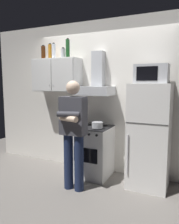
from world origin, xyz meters
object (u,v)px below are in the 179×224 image
at_px(bottle_wine_green, 68,49).
at_px(bottle_liquor_amber, 50,52).
at_px(stove_oven, 93,151).
at_px(bottle_rum_dark, 43,53).
at_px(range_hood, 96,84).
at_px(microwave, 152,74).
at_px(person_standing, 73,131).
at_px(upper_cabinet, 57,75).
at_px(cooking_pot, 97,125).
at_px(refrigerator, 149,136).
at_px(bottle_canister_steel, 63,53).
at_px(bottle_vodka_clear, 54,51).

bearing_deg(bottle_wine_green, bottle_liquor_amber, 171.32).
height_order(stove_oven, bottle_rum_dark, bottle_rum_dark).
distance_m(range_hood, microwave, 0.97).
height_order(person_standing, bottle_wine_green, bottle_wine_green).
distance_m(upper_cabinet, cooking_pot, 1.27).
bearing_deg(cooking_pot, bottle_wine_green, 161.57).
bearing_deg(bottle_liquor_amber, upper_cabinet, -14.94).
xyz_separation_m(stove_oven, person_standing, (-0.05, -0.61, 0.47)).
relative_size(refrigerator, bottle_canister_steel, 8.23).
bearing_deg(microwave, cooking_pot, -170.43).
bearing_deg(upper_cabinet, person_standing, -44.26).
bearing_deg(refrigerator, bottle_liquor_amber, 174.96).
xyz_separation_m(upper_cabinet, person_standing, (0.75, -0.73, -0.85)).
bearing_deg(cooking_pot, refrigerator, 8.32).
xyz_separation_m(upper_cabinet, bottle_wine_green, (0.26, -0.02, 0.46)).
xyz_separation_m(bottle_wine_green, bottle_canister_steel, (-0.12, 0.04, -0.07)).
bearing_deg(cooking_pot, bottle_rum_dark, 167.68).
height_order(bottle_wine_green, bottle_vodka_clear, bottle_wine_green).
height_order(bottle_rum_dark, bottle_liquor_amber, bottle_liquor_amber).
relative_size(stove_oven, bottle_vodka_clear, 2.96).
bearing_deg(stove_oven, person_standing, -94.72).
relative_size(bottle_rum_dark, bottle_liquor_amber, 0.92).
bearing_deg(bottle_canister_steel, bottle_vodka_clear, 176.83).
xyz_separation_m(bottle_canister_steel, bottle_vodka_clear, (-0.21, 0.01, 0.05)).
bearing_deg(bottle_vodka_clear, bottle_wine_green, -8.30).
xyz_separation_m(stove_oven, bottle_liquor_amber, (-0.97, 0.17, 1.76)).
height_order(person_standing, cooking_pot, person_standing).
bearing_deg(stove_oven, bottle_wine_green, 169.04).
bearing_deg(bottle_liquor_amber, cooking_pot, -14.76).
bearing_deg(range_hood, bottle_wine_green, -177.73).
bearing_deg(person_standing, bottle_wine_green, 124.74).
relative_size(stove_oven, cooking_pot, 3.12).
bearing_deg(upper_cabinet, stove_oven, -8.90).
height_order(person_standing, bottle_vodka_clear, bottle_vodka_clear).
bearing_deg(refrigerator, cooking_pot, -171.68).
bearing_deg(bottle_canister_steel, upper_cabinet, -173.33).
distance_m(upper_cabinet, refrigerator, 2.00).
bearing_deg(cooking_pot, range_hood, 117.88).
distance_m(range_hood, person_standing, 1.01).
bearing_deg(range_hood, refrigerator, -7.55).
xyz_separation_m(microwave, bottle_rum_dark, (-2.06, 0.13, 0.44)).
bearing_deg(microwave, refrigerator, -89.10).
relative_size(cooking_pot, bottle_vodka_clear, 0.95).
distance_m(refrigerator, bottle_canister_steel, 2.10).
bearing_deg(bottle_canister_steel, person_standing, -50.71).
height_order(upper_cabinet, stove_oven, upper_cabinet).
bearing_deg(bottle_liquor_amber, bottle_rum_dark, -172.73).
xyz_separation_m(person_standing, bottle_canister_steel, (-0.61, 0.75, 1.24)).
xyz_separation_m(microwave, bottle_vodka_clear, (-1.82, 0.13, 0.45)).
xyz_separation_m(refrigerator, bottle_wine_green, (-1.49, 0.10, 1.41)).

